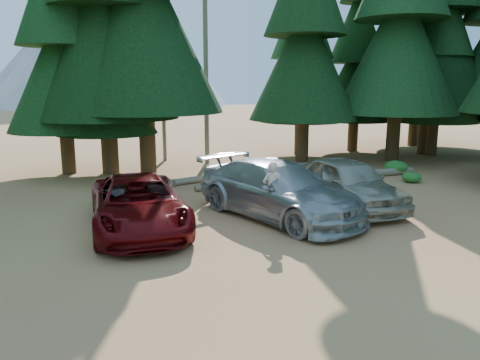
{
  "coord_description": "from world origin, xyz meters",
  "views": [
    {
      "loc": [
        -5.21,
        -9.33,
        4.14
      ],
      "look_at": [
        -0.84,
        3.93,
        1.25
      ],
      "focal_mm": 35.0,
      "sensor_mm": 36.0,
      "label": 1
    }
  ],
  "objects_px": {
    "log_mid": "(231,185)",
    "silver_minivan_center": "(278,190)",
    "log_right": "(365,174)",
    "red_pickup": "(138,204)",
    "frisbee_player": "(272,189)",
    "silver_minivan_right": "(348,183)",
    "log_left": "(214,177)"
  },
  "relations": [
    {
      "from": "red_pickup",
      "to": "log_mid",
      "type": "xyz_separation_m",
      "value": [
        4.1,
        4.29,
        -0.64
      ]
    },
    {
      "from": "frisbee_player",
      "to": "log_left",
      "type": "height_order",
      "value": "frisbee_player"
    },
    {
      "from": "log_left",
      "to": "log_mid",
      "type": "distance_m",
      "value": 1.82
    },
    {
      "from": "log_right",
      "to": "red_pickup",
      "type": "bearing_deg",
      "value": -159.2
    },
    {
      "from": "silver_minivan_center",
      "to": "log_right",
      "type": "distance_m",
      "value": 7.72
    },
    {
      "from": "log_left",
      "to": "frisbee_player",
      "type": "bearing_deg",
      "value": -110.27
    },
    {
      "from": "red_pickup",
      "to": "frisbee_player",
      "type": "distance_m",
      "value": 3.86
    },
    {
      "from": "log_left",
      "to": "log_right",
      "type": "bearing_deg",
      "value": -32.42
    },
    {
      "from": "silver_minivan_right",
      "to": "frisbee_player",
      "type": "relative_size",
      "value": 2.9
    },
    {
      "from": "frisbee_player",
      "to": "log_mid",
      "type": "xyz_separation_m",
      "value": [
        0.37,
        5.23,
        -1.01
      ]
    },
    {
      "from": "red_pickup",
      "to": "silver_minivan_center",
      "type": "distance_m",
      "value": 4.3
    },
    {
      "from": "log_mid",
      "to": "log_right",
      "type": "relative_size",
      "value": 0.59
    },
    {
      "from": "silver_minivan_center",
      "to": "log_left",
      "type": "relative_size",
      "value": 1.51
    },
    {
      "from": "red_pickup",
      "to": "log_mid",
      "type": "bearing_deg",
      "value": 47.27
    },
    {
      "from": "silver_minivan_right",
      "to": "frisbee_player",
      "type": "xyz_separation_m",
      "value": [
        -3.27,
        -1.22,
        0.29
      ]
    },
    {
      "from": "frisbee_player",
      "to": "log_left",
      "type": "bearing_deg",
      "value": -96.0
    },
    {
      "from": "log_left",
      "to": "log_mid",
      "type": "xyz_separation_m",
      "value": [
        0.2,
        -1.81,
        -0.02
      ]
    },
    {
      "from": "log_mid",
      "to": "log_right",
      "type": "bearing_deg",
      "value": -2.62
    },
    {
      "from": "frisbee_player",
      "to": "red_pickup",
      "type": "bearing_deg",
      "value": -18.68
    },
    {
      "from": "log_mid",
      "to": "silver_minivan_center",
      "type": "bearing_deg",
      "value": -92.22
    },
    {
      "from": "log_mid",
      "to": "silver_minivan_right",
      "type": "bearing_deg",
      "value": -58.89
    },
    {
      "from": "silver_minivan_right",
      "to": "log_right",
      "type": "height_order",
      "value": "silver_minivan_right"
    },
    {
      "from": "red_pickup",
      "to": "frisbee_player",
      "type": "height_order",
      "value": "frisbee_player"
    },
    {
      "from": "silver_minivan_center",
      "to": "log_left",
      "type": "xyz_separation_m",
      "value": [
        -0.4,
        6.18,
        -0.73
      ]
    },
    {
      "from": "log_right",
      "to": "frisbee_player",
      "type": "bearing_deg",
      "value": -143.53
    },
    {
      "from": "log_right",
      "to": "silver_minivan_center",
      "type": "bearing_deg",
      "value": -145.85
    },
    {
      "from": "red_pickup",
      "to": "silver_minivan_right",
      "type": "distance_m",
      "value": 7.01
    },
    {
      "from": "silver_minivan_right",
      "to": "log_right",
      "type": "xyz_separation_m",
      "value": [
        3.46,
        4.24,
        -0.68
      ]
    },
    {
      "from": "red_pickup",
      "to": "log_mid",
      "type": "relative_size",
      "value": 1.83
    },
    {
      "from": "silver_minivan_center",
      "to": "frisbee_player",
      "type": "distance_m",
      "value": 1.06
    },
    {
      "from": "silver_minivan_center",
      "to": "log_mid",
      "type": "relative_size",
      "value": 2.01
    },
    {
      "from": "red_pickup",
      "to": "frisbee_player",
      "type": "relative_size",
      "value": 3.21
    }
  ]
}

